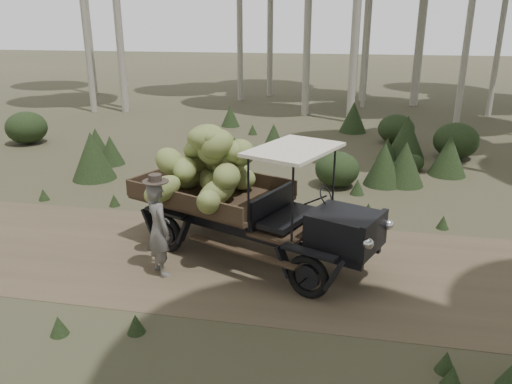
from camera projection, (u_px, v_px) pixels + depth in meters
The scene contains 5 objects.
ground at pixel (162, 254), 9.66m from camera, with size 120.00×120.00×0.00m, color #473D2B.
dirt_track at pixel (162, 254), 9.66m from camera, with size 70.00×4.00×0.01m, color brown.
banana_truck at pixel (229, 178), 9.49m from camera, with size 5.08×3.35×2.50m.
farmer at pixel (159, 228), 8.67m from camera, with size 0.73×0.73×1.85m.
undergrowth at pixel (220, 193), 11.35m from camera, with size 23.11×23.81×1.38m.
Camera 1 is at (3.46, -8.22, 4.31)m, focal length 35.00 mm.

